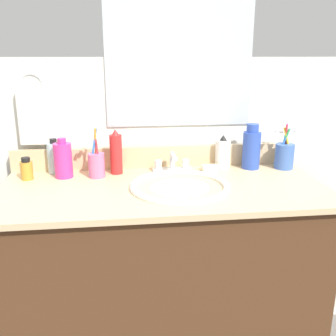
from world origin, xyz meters
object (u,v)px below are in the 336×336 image
Objects in this scene: bottle_shampoo_blue at (251,148)px; bottle_soap_pink at (63,160)px; faucet at (173,165)px; cup_pink at (96,163)px; soap_bar at (210,168)px; hand_towel at (33,117)px; bottle_lotion_white at (223,153)px; cup_blue_plastic at (284,155)px; bottle_oil_amber at (27,169)px; bottle_gel_clear at (55,158)px; bottle_spray_red at (116,153)px.

bottle_shampoo_blue is 0.76m from bottle_soap_pink.
bottle_soap_pink is at bearing -177.41° from faucet.
cup_pink is at bearing -175.97° from bottle_shampoo_blue.
soap_bar is at bearing -3.80° from faucet.
soap_bar is (0.15, -0.01, -0.02)m from faucet.
bottle_shampoo_blue is (0.88, -0.08, -0.13)m from hand_towel.
bottle_soap_pink is at bearing -174.94° from bottle_lotion_white.
cup_pink is at bearing -178.00° from cup_blue_plastic.
bottle_oil_amber is 0.44× the size of cup_pink.
cup_pink reaches higher than cup_blue_plastic.
cup_pink reaches higher than bottle_shampoo_blue.
hand_towel is 2.56× the size of bottle_oil_amber.
hand_towel is at bearing 152.69° from cup_pink.
bottle_lotion_white is 0.71× the size of cup_pink.
bottle_soap_pink is (-0.64, -0.06, 0.01)m from bottle_lotion_white.
bottle_shampoo_blue reaches higher than bottle_gel_clear.
bottle_gel_clear is (-0.80, 0.03, -0.02)m from bottle_shampoo_blue.
bottle_lotion_white is 0.09m from soap_bar.
bottle_shampoo_blue reaches higher than bottle_oil_amber.
bottle_gel_clear is at bearing -32.92° from hand_towel.
bottle_gel_clear is at bearing 176.98° from cup_blue_plastic.
bottle_lotion_white is at bearing -4.26° from hand_towel.
faucet is 0.30m from cup_pink.
bottle_soap_pink reaches higher than soap_bar.
cup_blue_plastic reaches higher than faucet.
bottle_shampoo_blue is 0.99× the size of cup_blue_plastic.
hand_towel is at bearing 147.08° from bottle_gel_clear.
bottle_lotion_white is 0.78m from bottle_oil_amber.
faucet is 0.47m from bottle_gel_clear.
hand_towel is at bearing 164.76° from bottle_spray_red.
bottle_soap_pink is 2.40× the size of soap_bar.
soap_bar is (0.58, 0.01, -0.06)m from bottle_soap_pink.
bottle_gel_clear is at bearing 123.82° from bottle_soap_pink.
hand_towel is 1.58× the size of bottle_gel_clear.
bottle_soap_pink reaches higher than bottle_oil_amber.
bottle_gel_clear is at bearing 38.29° from bottle_oil_amber.
cup_pink is (-0.52, -0.07, -0.01)m from bottle_lotion_white.
soap_bar is at bearing -4.97° from bottle_gel_clear.
cup_blue_plastic is at bearing -5.63° from hand_towel.
bottle_spray_red is 0.09m from cup_pink.
cup_blue_plastic is 0.97× the size of cup_pink.
bottle_oil_amber is (-0.09, -0.07, -0.02)m from bottle_gel_clear.
bottle_spray_red is 0.34m from bottle_oil_amber.
soap_bar is at bearing 1.59° from bottle_oil_amber.
bottle_lotion_white is 0.52m from cup_pink.
bottle_oil_amber is 0.72m from soap_bar.
bottle_oil_amber is at bearing 179.50° from cup_pink.
faucet is 0.56m from bottle_oil_amber.
hand_towel is 0.89m from bottle_shampoo_blue.
bottle_lotion_white is 0.25m from cup_blue_plastic.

